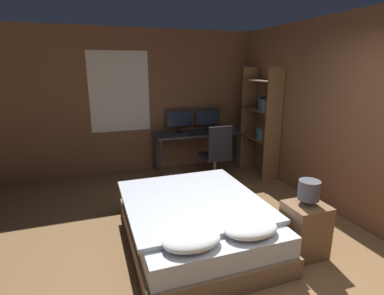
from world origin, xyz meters
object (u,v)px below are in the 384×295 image
office_chair (216,159)px  monitor_right (207,118)px  desk (197,137)px  bookshelf (263,119)px  bed (196,222)px  keyboard (200,134)px  bedside_lamp (309,190)px  monitor_left (179,120)px  computer_mouse (214,133)px  nightstand (305,230)px

office_chair → monitor_right: bearing=78.5°
desk → monitor_right: size_ratio=3.24×
desk → bookshelf: size_ratio=0.85×
bed → keyboard: 2.48m
desk → bookshelf: (1.03, -0.72, 0.42)m
bedside_lamp → keyboard: bedside_lamp is taller
desk → monitor_left: monitor_left is taller
monitor_left → computer_mouse: (0.59, -0.38, -0.22)m
bed → bookshelf: (1.94, 1.72, 0.84)m
monitor_right → bookshelf: size_ratio=0.26×
monitor_left → bookshelf: (1.33, -0.92, 0.09)m
monitor_right → desk: bearing=-147.1°
bedside_lamp → monitor_left: monitor_left is taller
bedside_lamp → desk: bearing=92.3°
bed → nightstand: 1.21m
bedside_lamp → keyboard: (-0.13, 2.89, 0.00)m
bed → monitor_right: (1.21, 2.63, 0.75)m
computer_mouse → nightstand: bearing=-93.3°
bookshelf → bed: bearing=-138.5°
keyboard → bookshelf: bearing=-27.2°
bed → bedside_lamp: bearing=-31.6°
monitor_left → office_chair: size_ratio=0.51×
desk → computer_mouse: size_ratio=24.20×
monitor_right → computer_mouse: size_ratio=7.46×
bedside_lamp → computer_mouse: 2.89m
nightstand → bookshelf: 2.64m
keyboard → computer_mouse: size_ratio=5.78×
monitor_left → computer_mouse: size_ratio=7.46×
desk → bookshelf: bearing=-35.0°
computer_mouse → bookshelf: (0.74, -0.53, 0.31)m
monitor_left → monitor_right: bearing=0.0°
keyboard → office_chair: bearing=-77.3°
monitor_right → computer_mouse: (-0.01, -0.38, -0.22)m
monitor_right → office_chair: monitor_right is taller
bed → bedside_lamp: bedside_lamp is taller
bedside_lamp → keyboard: bearing=92.5°
nightstand → monitor_right: monitor_right is taller
bedside_lamp → monitor_left: size_ratio=0.52×
bed → bookshelf: bookshelf is taller
monitor_left → desk: bearing=-32.9°
nightstand → bed: bearing=148.4°
nightstand → office_chair: office_chair is taller
computer_mouse → bookshelf: size_ratio=0.03×
bedside_lamp → bookshelf: bookshelf is taller
bedside_lamp → computer_mouse: bedside_lamp is taller
keyboard → office_chair: size_ratio=0.39×
office_chair → bookshelf: size_ratio=0.51×
monitor_right → computer_mouse: bearing=-91.2°
nightstand → keyboard: size_ratio=1.48×
bed → bedside_lamp: 1.32m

